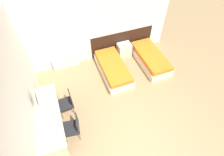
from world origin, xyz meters
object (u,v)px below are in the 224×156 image
(laptop, at_px, (42,99))
(nightstand, at_px, (124,50))
(bed_near_door, at_px, (150,58))
(chair_near_notebook, at_px, (73,127))
(chair_near_laptop, at_px, (67,102))
(bed_near_window, at_px, (113,68))

(laptop, bearing_deg, nightstand, 24.45)
(bed_near_door, relative_size, nightstand, 3.63)
(chair_near_notebook, bearing_deg, bed_near_door, 36.77)
(chair_near_laptop, bearing_deg, chair_near_notebook, -92.05)
(chair_near_notebook, bearing_deg, bed_near_window, 53.25)
(bed_near_window, xyz_separation_m, bed_near_door, (1.50, 0.00, 0.00))
(bed_near_door, relative_size, chair_near_laptop, 2.26)
(bed_near_window, distance_m, bed_near_door, 1.50)
(chair_near_laptop, bearing_deg, bed_near_door, 15.16)
(bed_near_window, bearing_deg, chair_near_notebook, -134.74)
(bed_near_window, height_order, bed_near_door, same)
(bed_near_window, distance_m, chair_near_notebook, 2.56)
(chair_near_notebook, distance_m, laptop, 1.10)
(bed_near_window, relative_size, bed_near_door, 1.00)
(bed_near_window, xyz_separation_m, nightstand, (0.75, 0.74, 0.06))
(bed_near_door, bearing_deg, laptop, -166.21)
(chair_near_laptop, distance_m, laptop, 0.70)
(nightstand, bearing_deg, bed_near_window, -135.29)
(laptop, bearing_deg, bed_near_door, 9.79)
(bed_near_window, relative_size, laptop, 5.28)
(bed_near_door, height_order, nightstand, nightstand)
(chair_near_notebook, bearing_deg, chair_near_laptop, 97.95)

